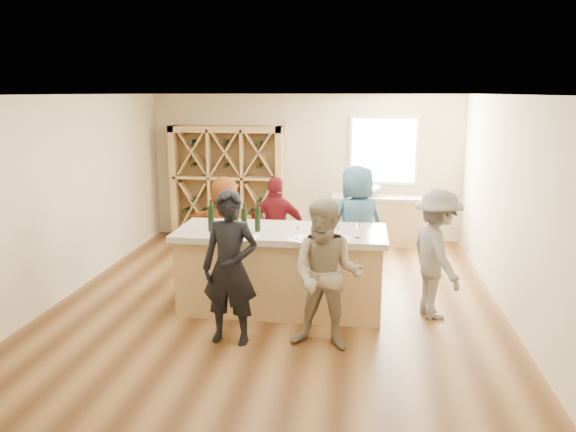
# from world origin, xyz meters

# --- Properties ---
(floor) EXTENTS (6.00, 7.00, 0.10)m
(floor) POSITION_xyz_m (0.00, 0.00, -0.05)
(floor) COLOR brown
(floor) RESTS_ON ground
(ceiling) EXTENTS (6.00, 7.00, 0.10)m
(ceiling) POSITION_xyz_m (0.00, 0.00, 2.85)
(ceiling) COLOR white
(ceiling) RESTS_ON ground
(wall_back) EXTENTS (6.00, 0.10, 2.80)m
(wall_back) POSITION_xyz_m (0.00, 3.55, 1.40)
(wall_back) COLOR beige
(wall_back) RESTS_ON ground
(wall_front) EXTENTS (6.00, 0.10, 2.80)m
(wall_front) POSITION_xyz_m (0.00, -3.55, 1.40)
(wall_front) COLOR beige
(wall_front) RESTS_ON ground
(wall_left) EXTENTS (0.10, 7.00, 2.80)m
(wall_left) POSITION_xyz_m (-3.05, 0.00, 1.40)
(wall_left) COLOR beige
(wall_left) RESTS_ON ground
(wall_right) EXTENTS (0.10, 7.00, 2.80)m
(wall_right) POSITION_xyz_m (3.05, 0.00, 1.40)
(wall_right) COLOR beige
(wall_right) RESTS_ON ground
(window_frame) EXTENTS (1.30, 0.06, 1.30)m
(window_frame) POSITION_xyz_m (1.50, 3.47, 1.75)
(window_frame) COLOR white
(window_frame) RESTS_ON wall_back
(window_pane) EXTENTS (1.18, 0.01, 1.18)m
(window_pane) POSITION_xyz_m (1.50, 3.44, 1.75)
(window_pane) COLOR white
(window_pane) RESTS_ON wall_back
(wine_rack) EXTENTS (2.20, 0.45, 2.20)m
(wine_rack) POSITION_xyz_m (-1.50, 3.27, 1.10)
(wine_rack) COLOR tan
(wine_rack) RESTS_ON floor
(back_counter_base) EXTENTS (1.60, 0.58, 0.86)m
(back_counter_base) POSITION_xyz_m (1.40, 3.20, 0.43)
(back_counter_base) COLOR tan
(back_counter_base) RESTS_ON floor
(back_counter_top) EXTENTS (1.70, 0.62, 0.06)m
(back_counter_top) POSITION_xyz_m (1.40, 3.20, 0.89)
(back_counter_top) COLOR #AFA28F
(back_counter_top) RESTS_ON back_counter_base
(sink) EXTENTS (0.54, 0.54, 0.19)m
(sink) POSITION_xyz_m (1.20, 3.20, 1.01)
(sink) COLOR silver
(sink) RESTS_ON back_counter_top
(faucet) EXTENTS (0.02, 0.02, 0.30)m
(faucet) POSITION_xyz_m (1.20, 3.38, 1.07)
(faucet) COLOR silver
(faucet) RESTS_ON back_counter_top
(tasting_counter_base) EXTENTS (2.60, 1.00, 1.00)m
(tasting_counter_base) POSITION_xyz_m (0.08, -0.32, 0.50)
(tasting_counter_base) COLOR tan
(tasting_counter_base) RESTS_ON floor
(tasting_counter_top) EXTENTS (2.72, 1.12, 0.08)m
(tasting_counter_top) POSITION_xyz_m (0.08, -0.32, 1.04)
(tasting_counter_top) COLOR #AFA28F
(tasting_counter_top) RESTS_ON tasting_counter_base
(wine_bottle_a) EXTENTS (0.08, 0.08, 0.33)m
(wine_bottle_a) POSITION_xyz_m (-0.81, -0.50, 1.24)
(wine_bottle_a) COLOR black
(wine_bottle_a) RESTS_ON tasting_counter_top
(wine_bottle_b) EXTENTS (0.07, 0.07, 0.28)m
(wine_bottle_b) POSITION_xyz_m (-0.58, -0.56, 1.22)
(wine_bottle_b) COLOR black
(wine_bottle_b) RESTS_ON tasting_counter_top
(wine_bottle_c) EXTENTS (0.08, 0.08, 0.29)m
(wine_bottle_c) POSITION_xyz_m (-0.49, -0.46, 1.23)
(wine_bottle_c) COLOR black
(wine_bottle_c) RESTS_ON tasting_counter_top
(wine_bottle_d) EXTENTS (0.10, 0.10, 0.31)m
(wine_bottle_d) POSITION_xyz_m (-0.36, -0.54, 1.24)
(wine_bottle_d) COLOR black
(wine_bottle_d) RESTS_ON tasting_counter_top
(wine_bottle_e) EXTENTS (0.08, 0.08, 0.31)m
(wine_bottle_e) POSITION_xyz_m (-0.21, -0.44, 1.24)
(wine_bottle_e) COLOR black
(wine_bottle_e) RESTS_ON tasting_counter_top
(wine_glass_b) EXTENTS (0.07, 0.07, 0.16)m
(wine_glass_b) POSITION_xyz_m (0.34, -0.81, 1.16)
(wine_glass_b) COLOR white
(wine_glass_b) RESTS_ON tasting_counter_top
(wine_glass_c) EXTENTS (0.08, 0.08, 0.17)m
(wine_glass_c) POSITION_xyz_m (0.82, -0.77, 1.16)
(wine_glass_c) COLOR white
(wine_glass_c) RESTS_ON tasting_counter_top
(wine_glass_d) EXTENTS (0.10, 0.10, 0.20)m
(wine_glass_d) POSITION_xyz_m (0.55, -0.43, 1.18)
(wine_glass_d) COLOR white
(wine_glass_d) RESTS_ON tasting_counter_top
(wine_glass_e) EXTENTS (0.09, 0.09, 0.19)m
(wine_glass_e) POSITION_xyz_m (1.07, -0.61, 1.17)
(wine_glass_e) COLOR white
(wine_glass_e) RESTS_ON tasting_counter_top
(tasting_menu_a) EXTENTS (0.25, 0.33, 0.00)m
(tasting_menu_a) POSITION_xyz_m (-0.28, -0.77, 1.08)
(tasting_menu_a) COLOR white
(tasting_menu_a) RESTS_ON tasting_counter_top
(tasting_menu_b) EXTENTS (0.36, 0.41, 0.00)m
(tasting_menu_b) POSITION_xyz_m (0.36, -0.74, 1.08)
(tasting_menu_b) COLOR white
(tasting_menu_b) RESTS_ON tasting_counter_top
(tasting_menu_c) EXTENTS (0.24, 0.32, 0.00)m
(tasting_menu_c) POSITION_xyz_m (0.88, -0.68, 1.08)
(tasting_menu_c) COLOR white
(tasting_menu_c) RESTS_ON tasting_counter_top
(person_near_left) EXTENTS (0.68, 0.52, 1.78)m
(person_near_left) POSITION_xyz_m (-0.35, -1.41, 0.89)
(person_near_left) COLOR black
(person_near_left) RESTS_ON floor
(person_near_right) EXTENTS (0.89, 0.58, 1.71)m
(person_near_right) POSITION_xyz_m (0.75, -1.42, 0.85)
(person_near_right) COLOR gray
(person_near_right) RESTS_ON floor
(person_server) EXTENTS (0.80, 1.18, 1.66)m
(person_server) POSITION_xyz_m (2.06, -0.33, 0.83)
(person_server) COLOR slate
(person_server) RESTS_ON floor
(person_far_mid) EXTENTS (0.94, 0.49, 1.60)m
(person_far_mid) POSITION_xyz_m (-0.15, 0.82, 0.80)
(person_far_mid) COLOR #590F14
(person_far_mid) RESTS_ON floor
(person_far_right) EXTENTS (1.04, 0.89, 1.80)m
(person_far_right) POSITION_xyz_m (1.05, 0.80, 0.90)
(person_far_right) COLOR #335972
(person_far_right) RESTS_ON floor
(person_far_left) EXTENTS (1.56, 0.90, 1.59)m
(person_far_left) POSITION_xyz_m (-0.97, 0.92, 0.79)
(person_far_left) COLOR #994C19
(person_far_left) RESTS_ON floor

